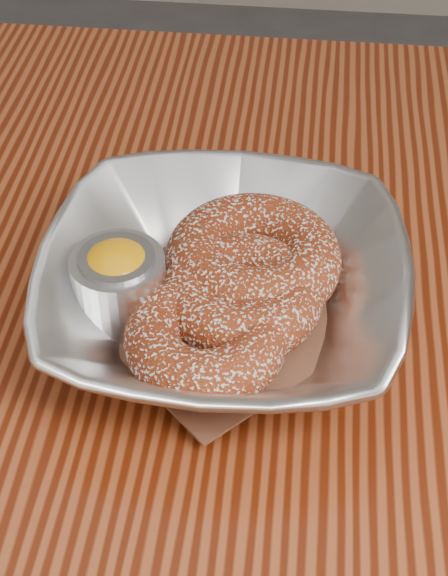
# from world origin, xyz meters

# --- Properties ---
(table) EXTENTS (1.20, 0.80, 0.75)m
(table) POSITION_xyz_m (0.00, 0.00, 0.65)
(table) COLOR maroon
(table) RESTS_ON ground_plane
(serving_bowl) EXTENTS (0.22, 0.22, 0.05)m
(serving_bowl) POSITION_xyz_m (0.08, 0.03, 0.78)
(serving_bowl) COLOR silver
(serving_bowl) RESTS_ON table
(parchment) EXTENTS (0.21, 0.21, 0.00)m
(parchment) POSITION_xyz_m (0.08, 0.03, 0.76)
(parchment) COLOR brown
(parchment) RESTS_ON table
(donut_back) EXTENTS (0.14, 0.14, 0.04)m
(donut_back) POSITION_xyz_m (0.09, 0.05, 0.78)
(donut_back) COLOR maroon
(donut_back) RESTS_ON parchment
(donut_front) EXTENTS (0.10, 0.10, 0.03)m
(donut_front) POSITION_xyz_m (0.07, -0.01, 0.78)
(donut_front) COLOR maroon
(donut_front) RESTS_ON parchment
(donut_extra) EXTENTS (0.13, 0.13, 0.04)m
(donut_extra) POSITION_xyz_m (0.09, 0.02, 0.78)
(donut_extra) COLOR maroon
(donut_extra) RESTS_ON parchment
(ramekin) EXTENTS (0.06, 0.06, 0.05)m
(ramekin) POSITION_xyz_m (0.01, 0.02, 0.78)
(ramekin) COLOR silver
(ramekin) RESTS_ON table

